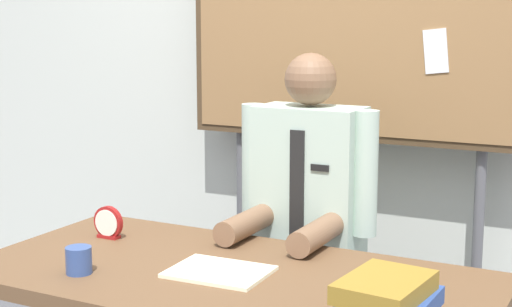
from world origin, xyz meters
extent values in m
cube|color=silver|center=(0.00, 1.25, 1.35)|extent=(6.40, 0.08, 2.70)
cube|color=brown|center=(0.00, 0.00, 0.70)|extent=(1.65, 0.82, 0.05)
cube|color=#B2CCBC|center=(0.00, 0.63, 0.81)|extent=(0.40, 0.22, 0.75)
sphere|color=brown|center=(0.00, 0.63, 1.29)|extent=(0.19, 0.19, 0.19)
cylinder|color=#B2CCBC|center=(-0.23, 0.61, 0.96)|extent=(0.09, 0.09, 0.46)
cylinder|color=#B2CCBC|center=(0.23, 0.61, 0.96)|extent=(0.09, 0.09, 0.46)
cylinder|color=brown|center=(-0.14, 0.37, 0.78)|extent=(0.09, 0.30, 0.09)
cylinder|color=brown|center=(0.14, 0.37, 0.78)|extent=(0.09, 0.30, 0.09)
cube|color=black|center=(0.00, 0.51, 0.87)|extent=(0.06, 0.01, 0.49)
cube|color=black|center=(0.09, 0.51, 0.98)|extent=(0.07, 0.01, 0.02)
cylinder|color=#59595E|center=(-0.55, 1.08, 0.52)|extent=(0.04, 0.04, 1.03)
cylinder|color=#59595E|center=(0.55, 1.08, 0.52)|extent=(0.04, 0.04, 1.03)
cube|color=white|center=(0.36, 1.02, 1.39)|extent=(0.11, 0.00, 0.18)
cube|color=#2D4C99|center=(0.59, -0.21, 0.80)|extent=(0.21, 0.27, 0.05)
cube|color=olive|center=(0.58, -0.23, 0.85)|extent=(0.21, 0.28, 0.05)
cube|color=#F4EFCC|center=(-0.02, -0.02, 0.74)|extent=(0.31, 0.24, 0.01)
cylinder|color=maroon|center=(-0.58, 0.14, 0.79)|extent=(0.12, 0.02, 0.12)
cylinder|color=white|center=(-0.58, 0.13, 0.79)|extent=(0.10, 0.00, 0.10)
cube|color=maroon|center=(-0.58, 0.14, 0.74)|extent=(0.08, 0.04, 0.01)
cylinder|color=#334C8C|center=(-0.41, -0.22, 0.77)|extent=(0.08, 0.08, 0.09)
camera|label=1|loc=(1.15, -2.01, 1.51)|focal=54.31mm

